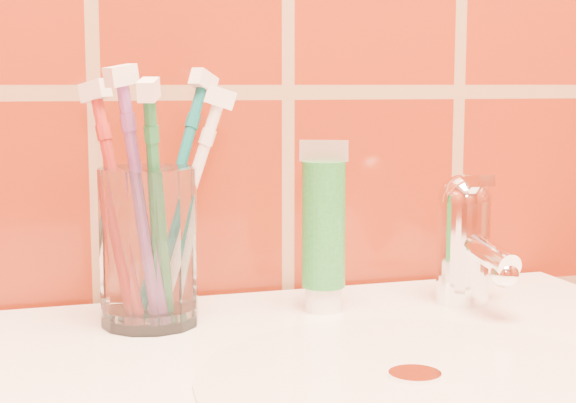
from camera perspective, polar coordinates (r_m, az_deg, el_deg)
name	(u,v)px	position (r m, az deg, el deg)	size (l,w,h in m)	color
glass_tumbler	(149,247)	(0.74, -8.97, -2.91)	(0.08, 0.08, 0.13)	white
toothpaste_tube	(324,232)	(0.77, 2.32, -1.98)	(0.04, 0.04, 0.15)	white
faucet	(466,235)	(0.82, 11.43, -2.14)	(0.05, 0.11, 0.12)	white
toothbrush_0	(185,207)	(0.75, -6.66, -0.34)	(0.08, 0.03, 0.20)	white
toothbrush_1	(156,209)	(0.71, -8.51, -0.46)	(0.04, 0.06, 0.21)	#1C6B37
toothbrush_2	(119,206)	(0.74, -10.90, -0.26)	(0.05, 0.06, 0.21)	#A72923
toothbrush_3	(173,195)	(0.77, -7.43, 0.44)	(0.09, 0.08, 0.22)	#0B5E62
toothbrush_4	(140,202)	(0.72, -9.52, -0.02)	(0.05, 0.04, 0.22)	#7B418B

